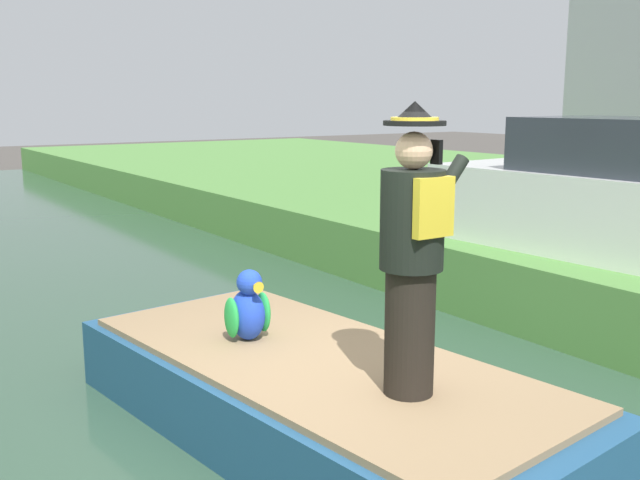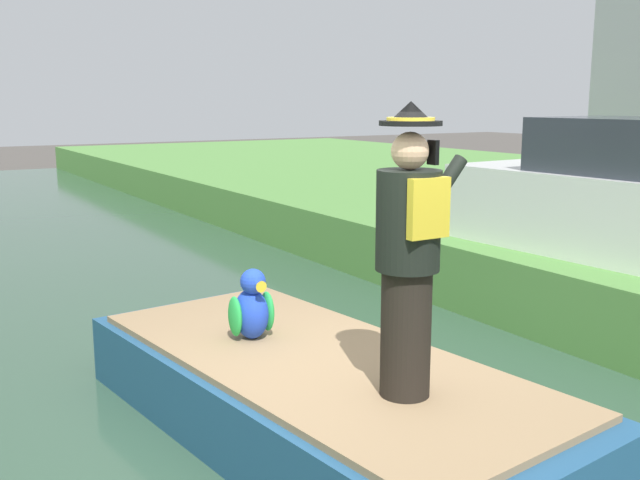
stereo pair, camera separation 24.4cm
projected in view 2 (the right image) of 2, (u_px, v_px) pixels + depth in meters
ground_plane at (346, 468)px, 5.19m from camera, size 80.00×80.00×0.00m
canal_water at (346, 461)px, 5.18m from camera, size 6.03×48.00×0.10m
boat at (317, 396)px, 5.45m from camera, size 2.28×4.38×0.61m
person_pirate at (409, 253)px, 4.52m from camera, size 0.61×0.42×1.85m
parrot_plush at (252, 308)px, 5.75m from camera, size 0.36×0.34×0.57m
parked_car_white at (632, 198)px, 8.01m from camera, size 1.92×4.09×1.50m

